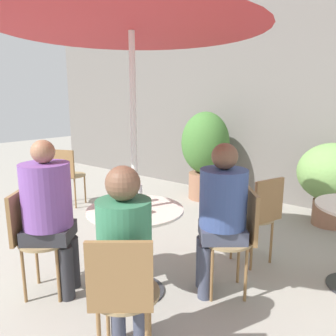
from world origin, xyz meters
TOP-DOWN VIEW (x-y plane):
  - ground_plane at (0.00, 0.00)m, footprint 20.00×20.00m
  - storefront_wall at (0.00, 3.26)m, footprint 10.00×0.06m
  - cafe_table_near at (0.08, 0.22)m, footprint 0.74×0.74m
  - bistro_chair_0 at (-0.54, -0.28)m, footprint 0.46×0.45m
  - bistro_chair_1 at (0.58, -0.40)m, footprint 0.45×0.46m
  - bistro_chair_2 at (0.70, 0.72)m, footprint 0.46×0.45m
  - bistro_chair_3 at (-2.17, 1.16)m, footprint 0.43×0.44m
  - bistro_chair_4 at (0.65, 1.24)m, footprint 0.44×0.42m
  - seated_person_0 at (-0.43, -0.19)m, footprint 0.47×0.46m
  - seated_person_1 at (0.49, -0.29)m, footprint 0.39×0.39m
  - seated_person_2 at (0.59, 0.63)m, footprint 0.46×0.45m
  - beer_glass_0 at (0.00, 0.34)m, footprint 0.06×0.06m
  - beer_glass_1 at (0.17, 0.10)m, footprint 0.07×0.07m
  - potted_plant_0 at (-0.87, 2.72)m, footprint 0.73×0.73m
  - potted_plant_1 at (0.93, 2.73)m, footprint 0.83×0.83m
  - umbrella at (0.08, 0.22)m, footprint 1.87×1.87m

SIDE VIEW (x-z plane):
  - ground_plane at x=0.00m, z-range 0.00..0.00m
  - bistro_chair_0 at x=-0.54m, z-range 0.09..0.93m
  - bistro_chair_1 at x=0.58m, z-range 0.09..0.93m
  - bistro_chair_2 at x=0.70m, z-range 0.09..0.93m
  - bistro_chair_3 at x=-2.17m, z-range 0.09..0.93m
  - bistro_chair_4 at x=0.65m, z-range 0.09..0.93m
  - cafe_table_near at x=0.08m, z-range 0.17..0.87m
  - potted_plant_1 at x=0.93m, z-range 0.11..1.12m
  - seated_person_1 at x=0.49m, z-range 0.12..1.29m
  - seated_person_2 at x=0.59m, z-range 0.11..1.31m
  - seated_person_0 at x=-0.43m, z-range 0.11..1.34m
  - potted_plant_0 at x=-0.87m, z-range 0.09..1.43m
  - beer_glass_1 at x=0.17m, z-range 0.70..0.85m
  - beer_glass_0 at x=0.00m, z-range 0.70..0.85m
  - storefront_wall at x=0.00m, z-range 0.00..3.00m
  - umbrella at x=0.08m, z-range 0.98..3.24m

